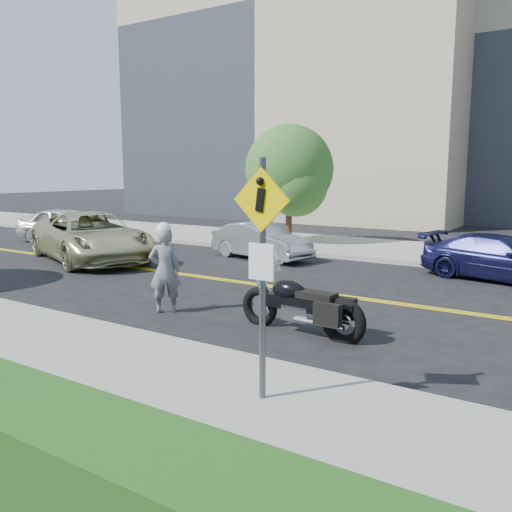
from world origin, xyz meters
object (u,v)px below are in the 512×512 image
object	(u,v)px
parked_car_white	(68,225)
parked_car_blue	(501,258)
motorcyclist	(165,268)
motorcycle	(301,292)
parked_car_silver	(261,241)
suv	(91,237)
pedestrian_sign	(262,257)

from	to	relation	value
parked_car_white	parked_car_blue	world-z (taller)	parked_car_white
motorcyclist	motorcycle	bearing A→B (deg)	140.23
parked_car_silver	parked_car_blue	bearing A→B (deg)	-74.11
suv	parked_car_white	bearing A→B (deg)	81.83
parked_car_white	parked_car_silver	xyz separation A→B (m)	(9.23, 0.75, -0.10)
pedestrian_sign	parked_car_white	size ratio (longest dim) A/B	0.71
suv	parked_car_blue	xyz separation A→B (m)	(12.04, 3.99, -0.19)
suv	parked_car_white	size ratio (longest dim) A/B	1.37
pedestrian_sign	suv	world-z (taller)	pedestrian_sign
parked_car_white	parked_car_blue	distance (m)	16.76
pedestrian_sign	parked_car_silver	bearing A→B (deg)	122.85
motorcyclist	parked_car_white	size ratio (longest dim) A/B	0.45
parked_car_silver	parked_car_blue	xyz separation A→B (m)	(7.48, 0.55, -0.00)
parked_car_silver	parked_car_blue	world-z (taller)	same
motorcyclist	suv	xyz separation A→B (m)	(-6.67, 3.61, -0.15)
motorcycle	suv	distance (m)	10.36
motorcyclist	parked_car_white	distance (m)	12.98
pedestrian_sign	motorcycle	bearing A→B (deg)	110.31
pedestrian_sign	parked_car_white	distance (m)	18.17
motorcycle	parked_car_blue	size ratio (longest dim) A/B	0.60
motorcyclist	parked_car_blue	xyz separation A→B (m)	(5.37, 7.60, -0.34)
pedestrian_sign	parked_car_silver	distance (m)	11.89
motorcycle	suv	xyz separation A→B (m)	(-9.80, 3.34, 0.03)
pedestrian_sign	parked_car_silver	size ratio (longest dim) A/B	0.80
parked_car_blue	pedestrian_sign	bearing A→B (deg)	-176.02
suv	parked_car_blue	size ratio (longest dim) A/B	1.37
motorcycle	parked_car_white	size ratio (longest dim) A/B	0.60
motorcycle	parked_car_silver	xyz separation A→B (m)	(-5.24, 6.78, -0.16)
motorcyclist	parked_car_silver	distance (m)	7.36
parked_car_blue	motorcyclist	bearing A→B (deg)	154.59
parked_car_white	parked_car_blue	xyz separation A→B (m)	(16.71, 1.30, -0.10)
motorcyclist	suv	world-z (taller)	motorcyclist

